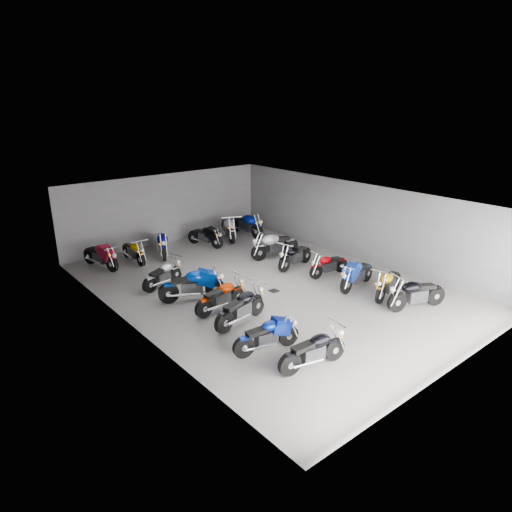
% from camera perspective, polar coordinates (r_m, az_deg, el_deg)
% --- Properties ---
extents(ground, '(14.00, 14.00, 0.00)m').
position_cam_1_polar(ground, '(16.47, 1.11, -3.85)').
color(ground, gray).
rests_on(ground, ground).
extents(wall_back, '(10.00, 0.10, 3.20)m').
position_cam_1_polar(wall_back, '(21.52, -11.13, 5.82)').
color(wall_back, slate).
rests_on(wall_back, ground).
extents(wall_left, '(0.10, 14.00, 3.20)m').
position_cam_1_polar(wall_left, '(13.39, -15.35, -2.74)').
color(wall_left, slate).
rests_on(wall_left, ground).
extents(wall_right, '(0.10, 14.00, 3.20)m').
position_cam_1_polar(wall_right, '(19.41, 12.46, 4.28)').
color(wall_right, slate).
rests_on(wall_right, ground).
extents(ceiling, '(10.00, 14.00, 0.04)m').
position_cam_1_polar(ceiling, '(15.49, 1.19, 7.17)').
color(ceiling, black).
rests_on(ceiling, wall_back).
extents(drain_grate, '(0.32, 0.32, 0.01)m').
position_cam_1_polar(drain_grate, '(16.12, 2.27, -4.37)').
color(drain_grate, black).
rests_on(drain_grate, ground).
extents(motorcycle_left_a, '(1.98, 0.51, 0.88)m').
position_cam_1_polar(motorcycle_left_a, '(11.71, 7.21, -11.61)').
color(motorcycle_left_a, black).
rests_on(motorcycle_left_a, ground).
extents(motorcycle_left_b, '(1.93, 0.57, 0.86)m').
position_cam_1_polar(motorcycle_left_b, '(12.30, 1.43, -9.89)').
color(motorcycle_left_b, black).
rests_on(motorcycle_left_b, ground).
extents(motorcycle_left_c, '(2.13, 0.60, 0.94)m').
position_cam_1_polar(motorcycle_left_c, '(13.71, -1.84, -6.46)').
color(motorcycle_left_c, black).
rests_on(motorcycle_left_c, ground).
extents(motorcycle_left_d, '(2.01, 0.44, 0.88)m').
position_cam_1_polar(motorcycle_left_d, '(14.55, -4.31, -5.07)').
color(motorcycle_left_d, black).
rests_on(motorcycle_left_d, ground).
extents(motorcycle_left_e, '(2.11, 1.06, 0.99)m').
position_cam_1_polar(motorcycle_left_e, '(15.34, -7.89, -3.64)').
color(motorcycle_left_e, black).
rests_on(motorcycle_left_e, ground).
extents(motorcycle_left_f, '(1.82, 0.62, 0.82)m').
position_cam_1_polar(motorcycle_left_f, '(16.68, -11.52, -2.30)').
color(motorcycle_left_f, black).
rests_on(motorcycle_left_f, ground).
extents(motorcycle_right_a, '(2.08, 0.86, 0.95)m').
position_cam_1_polar(motorcycle_right_a, '(15.49, 19.39, -4.46)').
color(motorcycle_right_a, black).
rests_on(motorcycle_right_a, ground).
extents(motorcycle_right_b, '(1.99, 0.64, 0.89)m').
position_cam_1_polar(motorcycle_right_b, '(16.16, 16.20, -3.26)').
color(motorcycle_right_b, black).
rests_on(motorcycle_right_b, ground).
extents(motorcycle_right_c, '(2.10, 0.55, 0.93)m').
position_cam_1_polar(motorcycle_right_c, '(16.63, 12.48, -2.22)').
color(motorcycle_right_c, black).
rests_on(motorcycle_right_c, ground).
extents(motorcycle_right_d, '(1.84, 0.41, 0.81)m').
position_cam_1_polar(motorcycle_right_d, '(17.53, 9.05, -1.08)').
color(motorcycle_right_d, black).
rests_on(motorcycle_right_d, ground).
extents(motorcycle_right_e, '(2.05, 0.54, 0.90)m').
position_cam_1_polar(motorcycle_right_e, '(18.23, 4.89, 0.06)').
color(motorcycle_right_e, black).
rests_on(motorcycle_right_e, ground).
extents(motorcycle_right_f, '(2.33, 0.54, 1.02)m').
position_cam_1_polar(motorcycle_right_f, '(19.29, 2.32, 1.40)').
color(motorcycle_right_f, black).
rests_on(motorcycle_right_f, ground).
extents(motorcycle_back_a, '(0.64, 2.12, 0.94)m').
position_cam_1_polar(motorcycle_back_a, '(19.11, -18.85, 0.04)').
color(motorcycle_back_a, black).
rests_on(motorcycle_back_a, ground).
extents(motorcycle_back_b, '(0.38, 1.96, 0.86)m').
position_cam_1_polar(motorcycle_back_b, '(19.42, -15.05, 0.60)').
color(motorcycle_back_b, black).
rests_on(motorcycle_back_b, ground).
extents(motorcycle_back_c, '(1.06, 2.11, 0.99)m').
position_cam_1_polar(motorcycle_back_c, '(19.95, -11.63, 1.57)').
color(motorcycle_back_c, black).
rests_on(motorcycle_back_c, ground).
extents(motorcycle_back_d, '(0.68, 1.95, 0.88)m').
position_cam_1_polar(motorcycle_back_d, '(20.92, -6.33, 2.50)').
color(motorcycle_back_d, black).
rests_on(motorcycle_back_d, ground).
extents(motorcycle_back_e, '(1.08, 2.20, 1.03)m').
position_cam_1_polar(motorcycle_back_e, '(21.88, -3.50, 3.55)').
color(motorcycle_back_e, black).
rests_on(motorcycle_back_e, ground).
extents(motorcycle_back_f, '(0.50, 2.35, 1.03)m').
position_cam_1_polar(motorcycle_back_f, '(22.43, -1.23, 3.99)').
color(motorcycle_back_f, black).
rests_on(motorcycle_back_f, ground).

